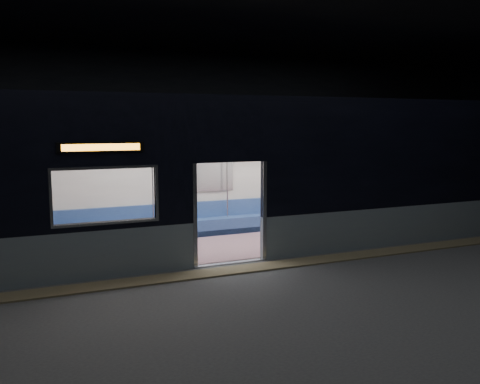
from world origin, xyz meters
TOP-DOWN VIEW (x-y plane):
  - station_floor at (0.00, 0.00)m, footprint 24.00×14.00m
  - station_envelope at (0.00, 0.00)m, footprint 24.00×14.00m
  - tactile_strip at (0.00, 0.55)m, footprint 22.80×0.50m
  - metro_car at (-0.00, 2.54)m, footprint 18.00×3.04m
  - passenger at (2.78, 3.55)m, footprint 0.43×0.75m
  - handbag at (2.81, 3.30)m, footprint 0.36×0.32m
  - transit_map at (0.63, 3.85)m, footprint 0.98×0.03m

SIDE VIEW (x-z plane):
  - station_floor at x=0.00m, z-range -0.01..0.00m
  - tactile_strip at x=0.00m, z-range 0.00..0.03m
  - handbag at x=2.81m, z-range 0.62..0.79m
  - passenger at x=2.78m, z-range 0.11..1.57m
  - transit_map at x=0.63m, z-range 1.15..1.79m
  - metro_car at x=0.00m, z-range 0.17..3.52m
  - station_envelope at x=0.00m, z-range 1.16..6.16m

